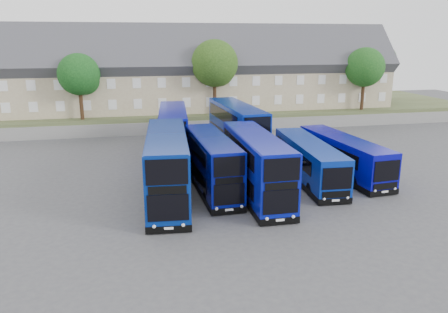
{
  "coord_description": "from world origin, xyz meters",
  "views": [
    {
      "loc": [
        -8.18,
        -28.22,
        11.17
      ],
      "look_at": [
        -1.3,
        4.31,
        2.2
      ],
      "focal_mm": 35.0,
      "sensor_mm": 36.0,
      "label": 1
    }
  ],
  "objects_px": {
    "coach_east_a": "(308,162)",
    "tree_east": "(365,69)",
    "dd_front_left": "(167,168)",
    "dd_front_mid": "(212,164)",
    "tree_west": "(80,76)",
    "tree_mid": "(216,65)",
    "tree_far": "(378,63)"
  },
  "relations": [
    {
      "from": "coach_east_a",
      "to": "tree_east",
      "type": "bearing_deg",
      "value": 55.68
    },
    {
      "from": "dd_front_left",
      "to": "dd_front_mid",
      "type": "bearing_deg",
      "value": 25.16
    },
    {
      "from": "dd_front_left",
      "to": "tree_west",
      "type": "height_order",
      "value": "tree_west"
    },
    {
      "from": "dd_front_mid",
      "to": "tree_mid",
      "type": "distance_m",
      "value": 23.97
    },
    {
      "from": "dd_front_mid",
      "to": "tree_far",
      "type": "relative_size",
      "value": 1.21
    },
    {
      "from": "coach_east_a",
      "to": "tree_far",
      "type": "bearing_deg",
      "value": 54.94
    },
    {
      "from": "dd_front_left",
      "to": "dd_front_mid",
      "type": "xyz_separation_m",
      "value": [
        3.45,
        1.29,
        -0.32
      ]
    },
    {
      "from": "coach_east_a",
      "to": "tree_west",
      "type": "xyz_separation_m",
      "value": [
        -19.42,
        21.45,
        5.49
      ]
    },
    {
      "from": "tree_mid",
      "to": "dd_front_left",
      "type": "bearing_deg",
      "value": -108.71
    },
    {
      "from": "dd_front_mid",
      "to": "coach_east_a",
      "type": "relative_size",
      "value": 0.89
    },
    {
      "from": "dd_front_left",
      "to": "tree_east",
      "type": "height_order",
      "value": "tree_east"
    },
    {
      "from": "coach_east_a",
      "to": "tree_mid",
      "type": "distance_m",
      "value": 23.15
    },
    {
      "from": "tree_mid",
      "to": "tree_east",
      "type": "height_order",
      "value": "tree_mid"
    },
    {
      "from": "coach_east_a",
      "to": "tree_west",
      "type": "height_order",
      "value": "tree_west"
    },
    {
      "from": "dd_front_left",
      "to": "tree_far",
      "type": "height_order",
      "value": "tree_far"
    },
    {
      "from": "tree_east",
      "to": "coach_east_a",
      "type": "bearing_deg",
      "value": -127.69
    },
    {
      "from": "tree_mid",
      "to": "tree_far",
      "type": "height_order",
      "value": "tree_mid"
    },
    {
      "from": "tree_west",
      "to": "tree_mid",
      "type": "xyz_separation_m",
      "value": [
        16.0,
        0.5,
        1.02
      ]
    },
    {
      "from": "tree_west",
      "to": "dd_front_mid",
      "type": "bearing_deg",
      "value": -63.02
    },
    {
      "from": "tree_east",
      "to": "tree_far",
      "type": "height_order",
      "value": "tree_far"
    },
    {
      "from": "coach_east_a",
      "to": "tree_west",
      "type": "relative_size",
      "value": 1.54
    },
    {
      "from": "dd_front_left",
      "to": "dd_front_mid",
      "type": "height_order",
      "value": "dd_front_left"
    },
    {
      "from": "tree_east",
      "to": "tree_far",
      "type": "bearing_deg",
      "value": 49.4
    },
    {
      "from": "coach_east_a",
      "to": "tree_far",
      "type": "xyz_separation_m",
      "value": [
        22.58,
        28.45,
        6.16
      ]
    },
    {
      "from": "dd_front_mid",
      "to": "tree_mid",
      "type": "height_order",
      "value": "tree_mid"
    },
    {
      "from": "tree_east",
      "to": "tree_far",
      "type": "distance_m",
      "value": 9.23
    },
    {
      "from": "tree_mid",
      "to": "tree_far",
      "type": "relative_size",
      "value": 1.06
    },
    {
      "from": "dd_front_mid",
      "to": "tree_mid",
      "type": "bearing_deg",
      "value": 76.28
    },
    {
      "from": "tree_east",
      "to": "tree_west",
      "type": "bearing_deg",
      "value": -180.0
    },
    {
      "from": "dd_front_mid",
      "to": "tree_east",
      "type": "xyz_separation_m",
      "value": [
        24.68,
        22.22,
        5.36
      ]
    },
    {
      "from": "dd_front_left",
      "to": "tree_mid",
      "type": "distance_m",
      "value": 25.99
    },
    {
      "from": "dd_front_mid",
      "to": "tree_east",
      "type": "bearing_deg",
      "value": 39.92
    }
  ]
}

